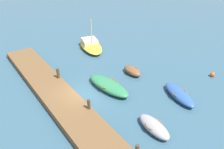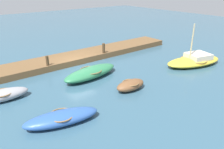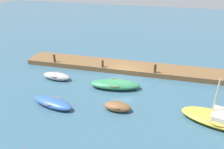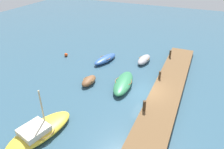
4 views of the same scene
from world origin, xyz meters
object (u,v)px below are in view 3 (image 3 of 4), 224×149
Objects in this scene: motorboat_green at (115,84)px; sailboat_yellow at (219,119)px; rowboat_grey at (57,76)px; mooring_post_west at (155,68)px; dinghy_brown at (117,107)px; mooring_post_mid_east at (54,58)px; rowboat_blue at (53,103)px; mooring_post_mid_west at (103,64)px.

sailboat_yellow is at bearing 152.16° from motorboat_green.
rowboat_grey is 10.68m from mooring_post_west.
mooring_post_mid_east is at bearing -36.36° from dinghy_brown.
rowboat_blue is 4.99× the size of mooring_post_mid_west.
rowboat_blue is 1.32× the size of rowboat_grey.
rowboat_grey is (1.89, -4.71, 0.01)m from rowboat_blue.
rowboat_blue is 8.50m from mooring_post_mid_east.
rowboat_blue is 5.75m from dinghy_brown.
mooring_post_mid_west reaches higher than rowboat_grey.
rowboat_grey is at bearing 118.91° from mooring_post_mid_east.
motorboat_green is (1.04, -3.62, 0.05)m from dinghy_brown.
mooring_post_mid_east is at bearing -56.99° from rowboat_grey.
motorboat_green is at bearing 42.17° from mooring_post_west.
mooring_post_mid_east is at bearing -7.02° from sailboat_yellow.
mooring_post_mid_west is (-4.32, -2.98, 0.62)m from rowboat_grey.
sailboat_yellow reaches higher than mooring_post_mid_east.
dinghy_brown is (-7.59, 3.97, 0.00)m from rowboat_grey.
mooring_post_mid_west is (11.46, -6.76, 0.55)m from sailboat_yellow.
mooring_post_mid_east reaches higher than rowboat_grey.
rowboat_blue is 13.93m from sailboat_yellow.
rowboat_blue is at bearing 35.62° from motorboat_green.
motorboat_green is at bearing -6.20° from sailboat_yellow.
mooring_post_mid_east is (1.65, -2.98, 0.68)m from rowboat_grey.
mooring_post_mid_west reaches higher than dinghy_brown.
mooring_post_mid_east reaches higher than mooring_post_mid_west.
mooring_post_mid_west is at bearing -141.29° from rowboat_grey.
dinghy_brown is (-5.70, -0.75, 0.02)m from rowboat_blue.
dinghy_brown is at bearing -159.00° from rowboat_blue.
mooring_post_mid_east reaches higher than rowboat_blue.
sailboat_yellow reaches higher than mooring_post_mid_west.
mooring_post_west reaches higher than mooring_post_mid_east.
mooring_post_mid_west is 0.88× the size of mooring_post_mid_east.
dinghy_brown is 2.41× the size of mooring_post_west.
sailboat_yellow is at bearing -178.04° from dinghy_brown.
dinghy_brown is 0.39× the size of sailboat_yellow.
mooring_post_mid_west is (-2.44, -7.70, 0.63)m from rowboat_blue.
rowboat_blue is at bearing 8.05° from dinghy_brown.
rowboat_grey is 8.57m from dinghy_brown.
rowboat_blue is 4.36× the size of mooring_post_west.
rowboat_blue is 11.38m from mooring_post_west.
mooring_post_west reaches higher than rowboat_grey.
mooring_post_mid_west reaches higher than motorboat_green.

